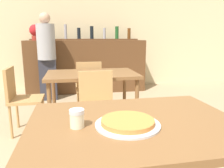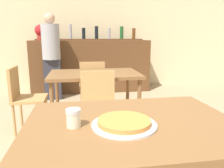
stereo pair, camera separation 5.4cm
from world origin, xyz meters
The scene contains 12 objects.
wall_back centered at (0.00, 4.31, 1.40)m, with size 8.00×0.05×2.80m.
dining_table_near centered at (0.00, 0.00, 0.67)m, with size 1.20×0.89×0.75m.
dining_table_far centered at (-0.08, 1.70, 0.67)m, with size 1.17×0.76×0.76m.
bar_counter centered at (0.00, 3.80, 0.57)m, with size 2.60×0.56×1.15m.
bar_back_shelf centered at (0.02, 3.94, 1.22)m, with size 2.39×0.24×0.35m.
chair_far_side_front centered at (-0.08, 1.15, 0.50)m, with size 0.40×0.40×0.85m.
chair_far_side_back centered at (-0.08, 2.25, 0.50)m, with size 0.40×0.40×0.85m.
chair_far_side_left centered at (-0.99, 1.70, 0.50)m, with size 0.40×0.40×0.85m.
pizza_tray centered at (-0.06, -0.06, 0.76)m, with size 0.35×0.35×0.04m.
cheese_shaker centered at (-0.33, -0.03, 0.80)m, with size 0.08×0.08×0.10m.
person_standing centered at (-0.79, 3.22, 0.90)m, with size 0.34×0.34×1.66m.
potted_plant centered at (-1.05, 3.75, 1.33)m, with size 0.24×0.24×0.33m.
Camera 2 is at (-0.29, -1.14, 1.22)m, focal length 35.00 mm.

